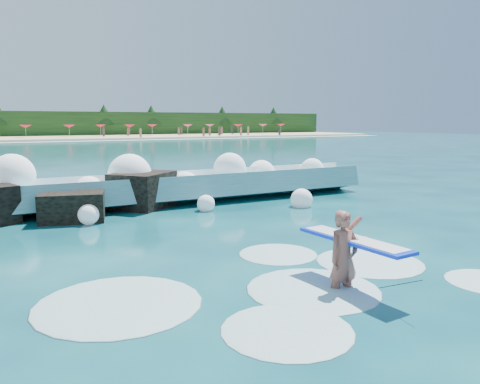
# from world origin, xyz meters

# --- Properties ---
(ground) EXTENTS (200.00, 200.00, 0.00)m
(ground) POSITION_xyz_m (0.00, 0.00, 0.00)
(ground) COLOR #083240
(ground) RESTS_ON ground
(beach) EXTENTS (140.00, 20.00, 0.40)m
(beach) POSITION_xyz_m (0.00, 78.00, 0.20)
(beach) COLOR tan
(beach) RESTS_ON ground
(wet_band) EXTENTS (140.00, 5.00, 0.08)m
(wet_band) POSITION_xyz_m (0.00, 67.00, 0.04)
(wet_band) COLOR silver
(wet_band) RESTS_ON ground
(treeline) EXTENTS (140.00, 4.00, 5.00)m
(treeline) POSITION_xyz_m (0.00, 88.00, 2.50)
(treeline) COLOR black
(treeline) RESTS_ON ground
(breaking_wave) EXTENTS (17.50, 2.75, 1.51)m
(breaking_wave) POSITION_xyz_m (1.30, 7.87, 0.53)
(breaking_wave) COLOR teal
(breaking_wave) RESTS_ON ground
(rock_cluster) EXTENTS (8.63, 3.55, 1.52)m
(rock_cluster) POSITION_xyz_m (-2.70, 6.99, 0.48)
(rock_cluster) COLOR black
(rock_cluster) RESTS_ON ground
(surfer_with_board) EXTENTS (0.98, 2.97, 1.83)m
(surfer_with_board) POSITION_xyz_m (1.13, -2.82, 0.68)
(surfer_with_board) COLOR #945145
(surfer_with_board) RESTS_ON ground
(wave_spray) EXTENTS (14.77, 4.69, 2.23)m
(wave_spray) POSITION_xyz_m (0.67, 7.71, 0.99)
(wave_spray) COLOR white
(wave_spray) RESTS_ON ground
(surf_foam) EXTENTS (9.02, 5.52, 0.15)m
(surf_foam) POSITION_xyz_m (-0.08, -2.07, 0.00)
(surf_foam) COLOR silver
(surf_foam) RESTS_ON ground
(beach_umbrellas) EXTENTS (112.29, 5.83, 0.50)m
(beach_umbrellas) POSITION_xyz_m (0.21, 79.79, 2.25)
(beach_umbrellas) COLOR #14817B
(beach_umbrellas) RESTS_ON ground
(beachgoers) EXTENTS (103.03, 11.98, 1.92)m
(beachgoers) POSITION_xyz_m (-2.13, 72.54, 1.07)
(beachgoers) COLOR #3F332D
(beachgoers) RESTS_ON ground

